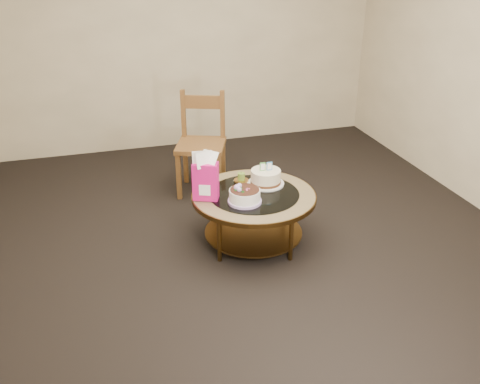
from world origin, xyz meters
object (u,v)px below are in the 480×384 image
object	(u,v)px
coffee_table	(254,202)
cream_cake	(266,177)
gift_bag	(205,176)
decorated_cake	(244,196)
dining_chair	(201,143)

from	to	relation	value
coffee_table	cream_cake	world-z (taller)	cream_cake
cream_cake	gift_bag	world-z (taller)	gift_bag
decorated_cake	dining_chair	world-z (taller)	dining_chair
coffee_table	dining_chair	bearing A→B (deg)	98.78
gift_bag	decorated_cake	bearing A→B (deg)	-6.07
coffee_table	gift_bag	world-z (taller)	gift_bag
decorated_cake	dining_chair	size ratio (longest dim) A/B	0.27
dining_chair	gift_bag	bearing A→B (deg)	-80.02
coffee_table	cream_cake	size ratio (longest dim) A/B	3.26
cream_cake	gift_bag	bearing A→B (deg)	-163.38
dining_chair	cream_cake	bearing A→B (deg)	-51.06
coffee_table	gift_bag	size ratio (longest dim) A/B	2.59
coffee_table	dining_chair	xyz separation A→B (m)	(-0.18, 1.14, 0.12)
cream_cake	coffee_table	bearing A→B (deg)	-132.82
coffee_table	dining_chair	world-z (taller)	dining_chair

